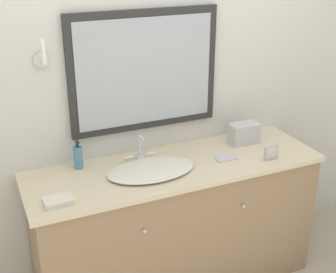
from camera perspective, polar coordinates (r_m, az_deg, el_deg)
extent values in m
cube|color=silver|center=(3.03, -1.56, 5.61)|extent=(8.00, 0.06, 2.55)
cube|color=#282828|center=(2.92, -2.86, 7.97)|extent=(0.97, 0.04, 0.75)
cube|color=#9EA8B2|center=(2.90, -2.72, 7.87)|extent=(0.88, 0.01, 0.66)
cylinder|color=silver|center=(2.74, -15.18, 8.98)|extent=(0.09, 0.01, 0.09)
cylinder|color=silver|center=(2.69, -14.99, 8.75)|extent=(0.02, 0.10, 0.02)
cylinder|color=white|center=(2.63, -14.96, 9.98)|extent=(0.02, 0.02, 0.14)
cube|color=#937556|center=(3.14, 0.91, -10.96)|extent=(1.81, 0.55, 0.86)
cube|color=beige|center=(2.91, 0.96, -3.72)|extent=(1.87, 0.59, 0.03)
sphere|color=silver|center=(2.68, -2.90, -11.47)|extent=(0.02, 0.02, 0.02)
sphere|color=silver|center=(2.94, 9.19, -8.39)|extent=(0.02, 0.02, 0.02)
ellipsoid|color=silver|center=(2.81, -2.08, -4.04)|extent=(0.54, 0.33, 0.03)
cylinder|color=silver|center=(2.97, -3.42, -2.57)|extent=(0.06, 0.06, 0.03)
cylinder|color=silver|center=(2.93, -3.46, -1.15)|extent=(0.02, 0.02, 0.13)
cylinder|color=silver|center=(2.88, -3.24, -0.22)|extent=(0.02, 0.07, 0.02)
cylinder|color=white|center=(2.94, -4.79, -2.57)|extent=(0.06, 0.02, 0.02)
cylinder|color=white|center=(2.98, -2.08, -2.06)|extent=(0.06, 0.02, 0.02)
cylinder|color=teal|center=(2.89, -10.90, -2.53)|extent=(0.06, 0.06, 0.14)
cylinder|color=black|center=(2.85, -11.04, -0.94)|extent=(0.02, 0.02, 0.04)
cube|color=black|center=(2.83, -11.01, -0.71)|extent=(0.02, 0.03, 0.01)
cube|color=#BCBCC1|center=(3.22, 9.22, 0.39)|extent=(0.20, 0.11, 0.14)
cube|color=black|center=(3.18, 9.73, 0.05)|extent=(0.15, 0.01, 0.09)
cube|color=#B2B2B7|center=(3.01, 12.46, -1.93)|extent=(0.10, 0.01, 0.10)
cube|color=beige|center=(3.01, 12.53, -1.98)|extent=(0.07, 0.00, 0.07)
cube|color=silver|center=(2.57, -13.25, -7.66)|extent=(0.15, 0.11, 0.03)
cube|color=silver|center=(3.01, 7.06, -2.57)|extent=(0.14, 0.09, 0.01)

